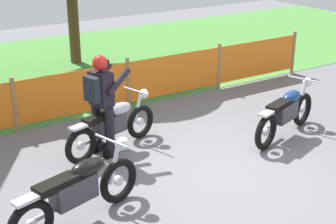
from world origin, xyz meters
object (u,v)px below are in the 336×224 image
Objects in this scene: motorcycle_trailing at (286,112)px; rider_lead at (101,100)px; motorcycle_lead at (112,125)px; motorcycle_third at (78,190)px.

rider_lead is at bearing 142.37° from motorcycle_trailing.
motorcycle_trailing is at bearing -35.51° from rider_lead.
rider_lead reaches higher than motorcycle_trailing.
motorcycle_lead is 0.95× the size of motorcycle_third.
rider_lead reaches higher than motorcycle_third.
rider_lead is at bearing -179.49° from motorcycle_lead.
motorcycle_third is (-4.19, -0.60, 0.02)m from motorcycle_trailing.
motorcycle_third reaches higher than motorcycle_lead.
motorcycle_third is at bearing -140.43° from rider_lead.
motorcycle_trailing is 1.14× the size of rider_lead.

